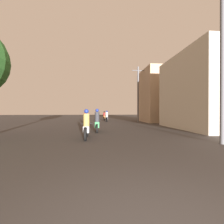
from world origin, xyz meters
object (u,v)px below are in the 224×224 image
object	(u,v)px
motorcycle_green	(97,122)
building_right_far	(158,96)
motorcycle_silver	(86,127)
motorcycle_orange	(104,116)
utility_pole_far	(138,93)
building_right_near	(209,92)
motorcycle_blue	(85,119)
motorcycle_black	(107,117)
utility_pole_near	(223,59)

from	to	relation	value
motorcycle_green	building_right_far	bearing A→B (deg)	51.49
motorcycle_silver	building_right_far	bearing A→B (deg)	54.83
motorcycle_green	building_right_far	size ratio (longest dim) A/B	0.26
motorcycle_orange	utility_pole_far	bearing A→B (deg)	-44.19
building_right_near	building_right_far	bearing A→B (deg)	96.34
motorcycle_green	motorcycle_blue	bearing A→B (deg)	106.40
building_right_near	motorcycle_blue	bearing A→B (deg)	158.36
motorcycle_silver	motorcycle_orange	size ratio (longest dim) A/B	1.01
motorcycle_green	building_right_far	distance (m)	12.80
motorcycle_silver	motorcycle_blue	bearing A→B (deg)	96.38
motorcycle_green	motorcycle_blue	world-z (taller)	motorcycle_green
motorcycle_black	building_right_near	xyz separation A→B (m)	(7.88, -9.56, 2.43)
building_right_near	utility_pole_far	world-z (taller)	utility_pole_far
utility_pole_near	utility_pole_far	xyz separation A→B (m)	(-0.15, 13.12, 0.07)
motorcycle_black	building_right_near	world-z (taller)	building_right_near
motorcycle_silver	building_right_near	xyz separation A→B (m)	(9.75, 3.58, 2.42)
motorcycle_blue	utility_pole_near	bearing A→B (deg)	-61.92
motorcycle_green	motorcycle_silver	bearing A→B (deg)	-99.05
building_right_far	motorcycle_black	bearing A→B (deg)	169.83
motorcycle_orange	motorcycle_silver	bearing A→B (deg)	-89.27
motorcycle_silver	motorcycle_orange	bearing A→B (deg)	85.64
building_right_near	utility_pole_far	size ratio (longest dim) A/B	0.96
motorcycle_orange	utility_pole_near	bearing A→B (deg)	-70.06
motorcycle_silver	utility_pole_far	world-z (taller)	utility_pole_far
building_right_far	utility_pole_far	bearing A→B (deg)	-166.39
motorcycle_green	utility_pole_far	distance (m)	10.60
motorcycle_black	motorcycle_orange	size ratio (longest dim) A/B	1.05
motorcycle_orange	motorcycle_blue	bearing A→B (deg)	-98.58
motorcycle_orange	building_right_far	size ratio (longest dim) A/B	0.28
motorcycle_blue	utility_pole_far	size ratio (longest dim) A/B	0.28
building_right_far	building_right_near	bearing A→B (deg)	-83.66
motorcycle_black	motorcycle_blue	bearing A→B (deg)	-111.70
motorcycle_blue	motorcycle_black	xyz separation A→B (m)	(2.54, 5.43, 0.02)
motorcycle_blue	building_right_far	size ratio (longest dim) A/B	0.29
motorcycle_black	building_right_far	bearing A→B (deg)	-6.78
motorcycle_black	building_right_far	size ratio (longest dim) A/B	0.29
building_right_far	motorcycle_silver	bearing A→B (deg)	-126.57
motorcycle_green	motorcycle_black	distance (m)	10.67
motorcycle_silver	motorcycle_green	world-z (taller)	motorcycle_green
utility_pole_near	utility_pole_far	world-z (taller)	utility_pole_far
motorcycle_orange	building_right_near	bearing A→B (deg)	-51.07
building_right_near	utility_pole_far	xyz separation A→B (m)	(-3.88, 7.60, 0.75)
motorcycle_blue	building_right_far	world-z (taller)	building_right_far
building_right_near	building_right_far	world-z (taller)	building_right_far
utility_pole_far	motorcycle_orange	bearing A→B (deg)	129.33
building_right_far	utility_pole_far	xyz separation A→B (m)	(-2.96, -0.72, 0.27)
motorcycle_green	utility_pole_near	xyz separation A→B (m)	(5.47, -4.50, 3.07)
motorcycle_green	utility_pole_far	xyz separation A→B (m)	(5.32, 8.62, 3.15)
motorcycle_black	utility_pole_far	size ratio (longest dim) A/B	0.28
motorcycle_blue	building_right_far	bearing A→B (deg)	17.11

